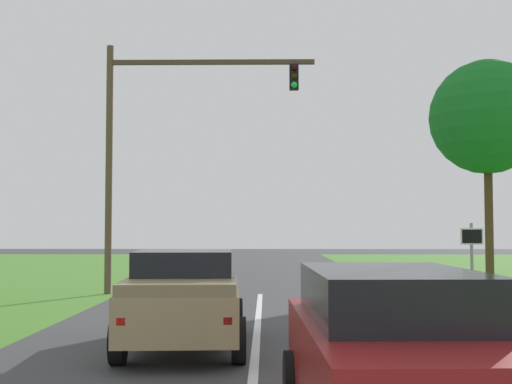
# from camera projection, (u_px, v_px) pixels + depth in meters

# --- Properties ---
(ground_plane) EXTENTS (120.00, 120.00, 0.00)m
(ground_plane) POSITION_uv_depth(u_px,v_px,m) (256.00, 341.00, 13.95)
(ground_plane) COLOR #424244
(red_suv_near) EXTENTS (2.37, 4.99, 1.85)m
(red_suv_near) POSITION_uv_depth(u_px,v_px,m) (395.00, 350.00, 7.44)
(red_suv_near) COLOR maroon
(red_suv_near) RESTS_ON ground_plane
(pickup_truck_lead) EXTENTS (2.48, 5.01, 1.88)m
(pickup_truck_lead) POSITION_uv_depth(u_px,v_px,m) (184.00, 299.00, 12.99)
(pickup_truck_lead) COLOR tan
(pickup_truck_lead) RESTS_ON ground_plane
(traffic_light) EXTENTS (7.39, 0.40, 8.79)m
(traffic_light) POSITION_uv_depth(u_px,v_px,m) (159.00, 131.00, 24.12)
(traffic_light) COLOR brown
(traffic_light) RESTS_ON ground_plane
(keep_moving_sign) EXTENTS (0.60, 0.09, 2.44)m
(keep_moving_sign) POSITION_uv_depth(u_px,v_px,m) (472.00, 256.00, 17.99)
(keep_moving_sign) COLOR gray
(keep_moving_sign) RESTS_ON ground_plane
(oak_tree_right) EXTENTS (5.00, 5.00, 9.66)m
(oak_tree_right) POSITION_uv_depth(u_px,v_px,m) (487.00, 117.00, 29.86)
(oak_tree_right) COLOR #4C351E
(oak_tree_right) RESTS_ON ground_plane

